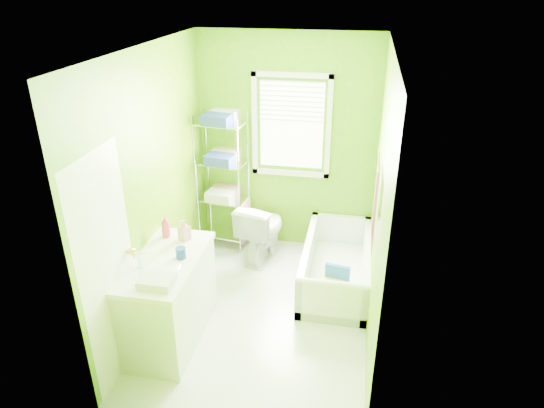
% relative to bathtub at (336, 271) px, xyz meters
% --- Properties ---
extents(ground, '(2.90, 2.90, 0.00)m').
position_rel_bathtub_xyz_m(ground, '(-0.69, -0.64, -0.16)').
color(ground, silver).
rests_on(ground, ground).
extents(room_envelope, '(2.14, 2.94, 2.62)m').
position_rel_bathtub_xyz_m(room_envelope, '(-0.69, -0.64, 1.39)').
color(room_envelope, '#589207').
rests_on(room_envelope, ground).
extents(window, '(0.92, 0.05, 1.22)m').
position_rel_bathtub_xyz_m(window, '(-0.64, 0.79, 1.46)').
color(window, white).
rests_on(window, ground).
extents(door, '(0.09, 0.80, 2.00)m').
position_rel_bathtub_xyz_m(door, '(-1.73, -1.64, 0.84)').
color(door, white).
rests_on(door, ground).
extents(right_wall_decor, '(0.04, 1.48, 1.17)m').
position_rel_bathtub_xyz_m(right_wall_decor, '(0.34, -0.66, 1.16)').
color(right_wall_decor, '#3B0615').
rests_on(right_wall_decor, ground).
extents(bathtub, '(0.71, 1.53, 0.50)m').
position_rel_bathtub_xyz_m(bathtub, '(0.00, 0.00, 0.00)').
color(bathtub, white).
rests_on(bathtub, ground).
extents(toilet, '(0.57, 0.81, 0.75)m').
position_rel_bathtub_xyz_m(toilet, '(-0.92, 0.39, 0.22)').
color(toilet, white).
rests_on(toilet, ground).
extents(vanity, '(0.58, 1.14, 1.08)m').
position_rel_bathtub_xyz_m(vanity, '(-1.46, -1.17, 0.30)').
color(vanity, silver).
rests_on(vanity, ground).
extents(wire_shelf_unit, '(0.61, 0.50, 1.71)m').
position_rel_bathtub_xyz_m(wire_shelf_unit, '(-1.42, 0.62, 0.89)').
color(wire_shelf_unit, silver).
rests_on(wire_shelf_unit, ground).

